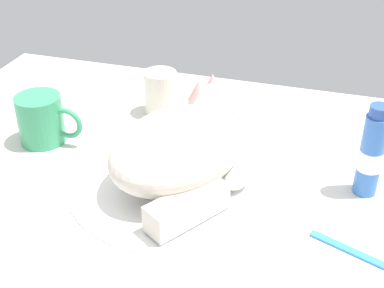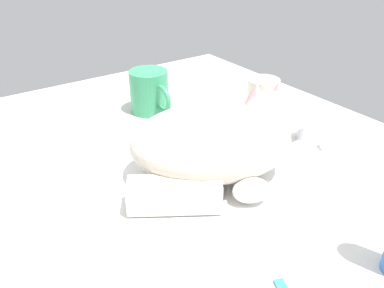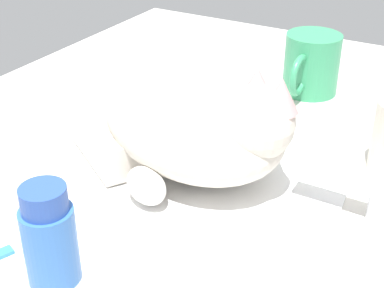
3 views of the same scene
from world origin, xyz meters
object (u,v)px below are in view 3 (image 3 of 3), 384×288
faucet (369,199)px  cat (194,121)px  coffee_mug (311,64)px  toothpaste_bottle (57,284)px

faucet → cat: cat is taller
faucet → coffee_mug: 32.44cm
cat → coffee_mug: 28.81cm
cat → toothpaste_bottle: toothpaste_bottle is taller
faucet → cat: 20.95cm
faucet → toothpaste_bottle: 33.68cm
coffee_mug → toothpaste_bottle: size_ratio=0.81×
coffee_mug → toothpaste_bottle: toothpaste_bottle is taller
toothpaste_bottle → coffee_mug: bearing=-179.0°
cat → faucet: bearing=91.6°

